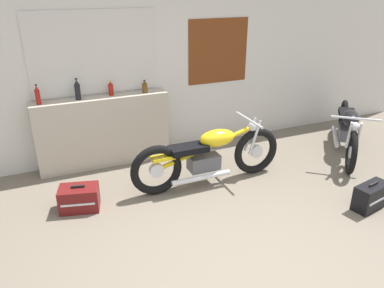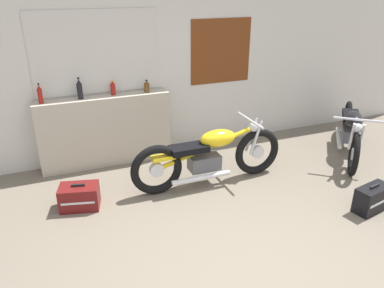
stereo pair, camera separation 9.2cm
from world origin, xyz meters
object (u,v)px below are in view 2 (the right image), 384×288
at_px(bottle_leftmost, 40,94).
at_px(bottle_right_center, 147,87).
at_px(bottle_center, 113,88).
at_px(bottle_left_center, 80,89).
at_px(hard_case_black, 372,199).
at_px(motorcycle_yellow, 210,155).
at_px(hard_case_darkred, 80,197).
at_px(motorcycle_black, 351,129).

distance_m(bottle_leftmost, bottle_right_center, 1.41).
distance_m(bottle_leftmost, bottle_center, 0.94).
bearing_deg(bottle_left_center, hard_case_black, -39.38).
bearing_deg(bottle_leftmost, motorcycle_yellow, -29.61).
bearing_deg(bottle_right_center, hard_case_black, -50.01).
bearing_deg(bottle_right_center, hard_case_darkred, -137.39).
height_order(bottle_leftmost, hard_case_black, bottle_leftmost).
xyz_separation_m(bottle_right_center, motorcycle_black, (2.89, -1.00, -0.69)).
xyz_separation_m(motorcycle_yellow, motorcycle_black, (2.39, 0.08, -0.01)).
bearing_deg(bottle_left_center, bottle_leftmost, -178.14).
bearing_deg(bottle_center, bottle_right_center, -5.97).
distance_m(bottle_leftmost, hard_case_darkred, 1.46).
xyz_separation_m(bottle_left_center, hard_case_black, (2.89, -2.38, -0.98)).
relative_size(bottle_center, hard_case_darkred, 0.42).
relative_size(bottle_right_center, hard_case_darkred, 0.35).
height_order(bottle_leftmost, bottle_right_center, bottle_leftmost).
relative_size(bottle_leftmost, bottle_center, 1.26).
bearing_deg(bottle_right_center, bottle_left_center, 179.19).
height_order(bottle_left_center, bottle_right_center, bottle_left_center).
relative_size(motorcycle_black, hard_case_darkred, 3.35).
height_order(bottle_left_center, motorcycle_yellow, bottle_left_center).
height_order(bottle_leftmost, bottle_left_center, bottle_left_center).
xyz_separation_m(hard_case_black, hard_case_darkred, (-3.13, 1.31, -0.01)).
height_order(bottle_leftmost, hard_case_darkred, bottle_leftmost).
relative_size(hard_case_black, hard_case_darkred, 0.96).
xyz_separation_m(bottle_center, motorcycle_black, (3.36, -1.05, -0.71)).
height_order(bottle_leftmost, bottle_center, bottle_leftmost).
height_order(motorcycle_black, hard_case_black, motorcycle_black).
height_order(bottle_right_center, hard_case_darkred, bottle_right_center).
bearing_deg(motorcycle_yellow, bottle_leftmost, 150.39).
relative_size(bottle_center, motorcycle_yellow, 0.10).
height_order(bottle_leftmost, motorcycle_black, bottle_leftmost).
bearing_deg(hard_case_black, bottle_right_center, 129.99).
height_order(bottle_center, motorcycle_yellow, bottle_center).
relative_size(motorcycle_yellow, motorcycle_black, 1.24).
distance_m(bottle_left_center, hard_case_black, 3.87).
relative_size(motorcycle_yellow, hard_case_darkred, 4.16).
xyz_separation_m(bottle_left_center, hard_case_darkred, (-0.24, -1.07, -0.99)).
distance_m(bottle_right_center, hard_case_black, 3.22).
xyz_separation_m(bottle_leftmost, bottle_right_center, (1.41, 0.00, -0.04)).
bearing_deg(motorcycle_yellow, bottle_left_center, 142.07).
xyz_separation_m(bottle_right_center, hard_case_black, (1.98, -2.36, -0.93)).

